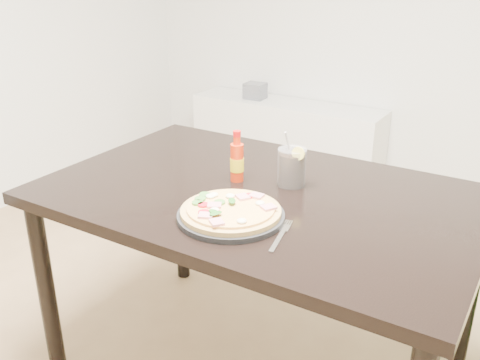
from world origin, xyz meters
The scene contains 8 objects.
dining_table centered at (0.08, 0.13, 0.67)m, with size 1.40×0.90×0.75m.
plate centered at (0.11, -0.09, 0.76)m, with size 0.31×0.31×0.02m, color black.
pizza centered at (0.10, -0.09, 0.78)m, with size 0.29×0.29×0.03m.
hot_sauce_bottle centered at (-0.03, 0.16, 0.82)m, with size 0.06×0.06×0.18m.
cola_cup centered at (0.14, 0.23, 0.81)m, with size 0.10×0.10×0.18m.
fork centered at (0.28, -0.11, 0.75)m, with size 0.06×0.19×0.00m.
media_console centered at (-0.80, 2.07, 0.25)m, with size 1.40×0.34×0.50m, color white.
cd_stack centered at (-1.05, 2.05, 0.56)m, with size 0.14×0.12×0.11m.
Camera 1 is at (0.86, -1.26, 1.45)m, focal length 40.00 mm.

